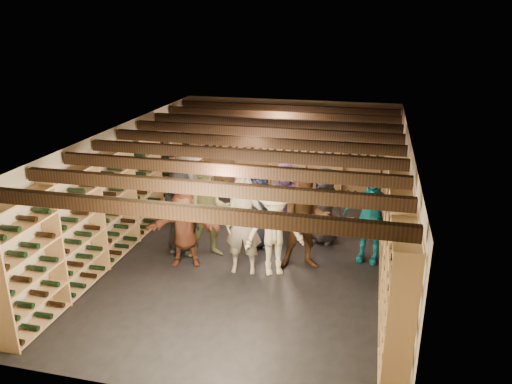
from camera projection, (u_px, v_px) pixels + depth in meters
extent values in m
plane|color=black|center=(253.00, 254.00, 9.82)|extent=(8.00, 8.00, 0.00)
cube|color=tan|center=(290.00, 145.00, 13.08)|extent=(5.50, 0.02, 2.40)
cube|color=tan|center=(171.00, 313.00, 5.75)|extent=(5.50, 0.02, 2.40)
cube|color=tan|center=(121.00, 186.00, 10.02)|extent=(0.02, 8.00, 2.40)
cube|color=tan|center=(404.00, 209.00, 8.81)|extent=(0.02, 8.00, 2.40)
cube|color=beige|center=(253.00, 134.00, 9.01)|extent=(5.50, 8.00, 0.01)
cube|color=black|center=(182.00, 212.00, 5.86)|extent=(5.40, 0.12, 0.18)
cube|color=black|center=(206.00, 188.00, 6.66)|extent=(5.40, 0.12, 0.18)
cube|color=black|center=(225.00, 169.00, 7.46)|extent=(5.40, 0.12, 0.18)
cube|color=black|center=(241.00, 154.00, 8.26)|extent=(5.40, 0.12, 0.18)
cube|color=black|center=(253.00, 142.00, 9.06)|extent=(5.40, 0.12, 0.18)
cube|color=black|center=(264.00, 132.00, 9.86)|extent=(5.40, 0.12, 0.18)
cube|color=black|center=(273.00, 123.00, 10.66)|extent=(5.40, 0.12, 0.18)
cube|color=black|center=(280.00, 115.00, 11.46)|extent=(5.40, 0.12, 0.18)
cube|color=black|center=(287.00, 109.00, 12.27)|extent=(5.40, 0.12, 0.18)
cube|color=tan|center=(129.00, 192.00, 10.02)|extent=(0.32, 7.50, 2.15)
cube|color=tan|center=(393.00, 215.00, 8.89)|extent=(0.32, 7.50, 2.15)
cube|color=tan|center=(288.00, 152.00, 12.97)|extent=(4.70, 0.30, 2.15)
cube|color=tan|center=(283.00, 209.00, 11.84)|extent=(0.54, 0.39, 0.17)
cube|color=tan|center=(283.00, 202.00, 11.78)|extent=(0.54, 0.39, 0.17)
cube|color=tan|center=(283.00, 196.00, 11.72)|extent=(0.54, 0.39, 0.17)
cube|color=tan|center=(283.00, 189.00, 11.67)|extent=(0.54, 0.39, 0.17)
cube|color=tan|center=(283.00, 182.00, 11.61)|extent=(0.54, 0.39, 0.17)
cube|color=tan|center=(256.00, 201.00, 12.33)|extent=(0.57, 0.45, 0.17)
cube|color=tan|center=(256.00, 195.00, 12.27)|extent=(0.57, 0.45, 0.17)
cube|color=tan|center=(343.00, 224.00, 11.02)|extent=(0.55, 0.40, 0.17)
imported|color=black|center=(181.00, 212.00, 9.66)|extent=(0.82, 0.54, 1.68)
imported|color=brown|center=(209.00, 212.00, 9.45)|extent=(1.09, 0.98, 1.82)
imported|color=#C2B898|center=(275.00, 231.00, 8.82)|extent=(1.24, 1.00, 1.67)
imported|color=#106D7A|center=(370.00, 218.00, 9.29)|extent=(1.08, 0.60, 1.74)
imported|color=brown|center=(184.00, 228.00, 9.18)|extent=(1.43, 0.72, 1.48)
imported|color=#222A48|center=(258.00, 207.00, 9.89)|extent=(0.89, 0.65, 1.68)
imported|color=gray|center=(244.00, 225.00, 8.86)|extent=(0.73, 0.53, 1.84)
imported|color=#462A17|center=(306.00, 220.00, 9.00)|extent=(1.04, 0.89, 1.89)
imported|color=#A6A399|center=(191.00, 185.00, 11.11)|extent=(1.24, 0.92, 1.72)
imported|color=#275341|center=(253.00, 201.00, 10.42)|extent=(0.96, 0.53, 1.55)
imported|color=slate|center=(285.00, 197.00, 10.67)|extent=(1.47, 0.74, 1.52)
imported|color=#302F34|center=(324.00, 206.00, 10.09)|extent=(0.86, 0.65, 1.59)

